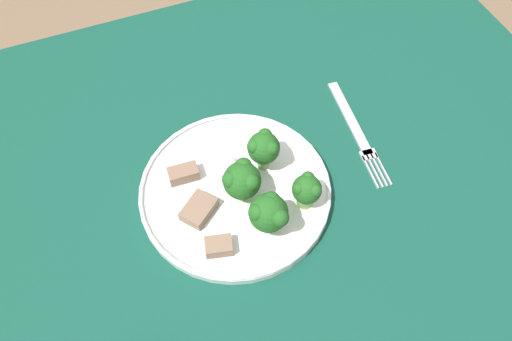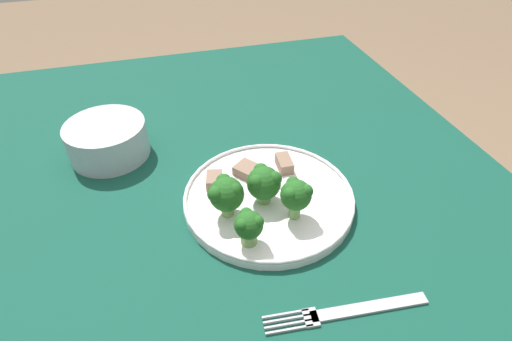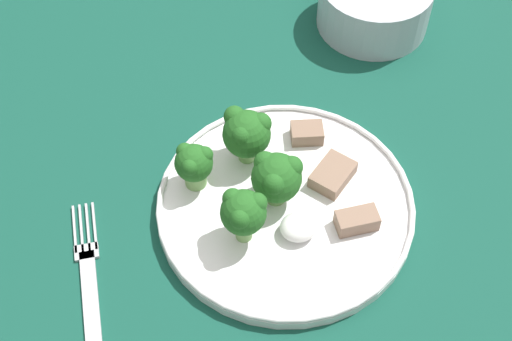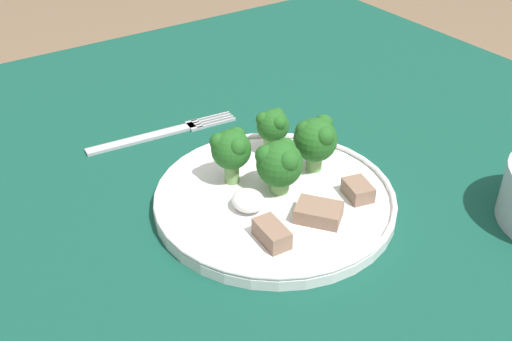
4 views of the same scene
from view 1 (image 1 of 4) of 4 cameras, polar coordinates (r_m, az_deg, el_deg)
The scene contains 11 objects.
table at distance 0.76m, azimuth -1.70°, elevation -11.31°, with size 1.18×0.98×0.74m.
dinner_plate at distance 0.69m, azimuth -2.39°, elevation -2.34°, with size 0.27×0.27×0.02m.
fork at distance 0.78m, azimuth 11.40°, elevation 4.46°, with size 0.04×0.21×0.00m.
broccoli_floret_near_rim_left at distance 0.62m, azimuth 1.58°, elevation -5.11°, with size 0.05×0.05×0.07m.
broccoli_floret_center_left at distance 0.66m, azimuth -1.61°, elevation -1.11°, with size 0.05×0.05×0.06m.
broccoli_floret_back_left at distance 0.65m, azimuth 5.82°, elevation -2.20°, with size 0.04×0.04×0.05m.
broccoli_floret_front_left at distance 0.68m, azimuth 0.88°, elevation 2.62°, with size 0.05×0.05×0.07m.
meat_slice_front_slice at distance 0.67m, azimuth -6.56°, elevation -4.45°, with size 0.06×0.06×0.02m.
meat_slice_middle_slice at distance 0.70m, azimuth -8.29°, elevation -0.36°, with size 0.04×0.03×0.02m.
meat_slice_rear_slice at distance 0.64m, azimuth -4.28°, elevation -8.63°, with size 0.04×0.03×0.02m.
sauce_dollop at distance 0.70m, azimuth -3.55°, elevation 0.52°, with size 0.04×0.03×0.02m.
Camera 1 is at (0.09, 0.27, 1.35)m, focal length 35.00 mm.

